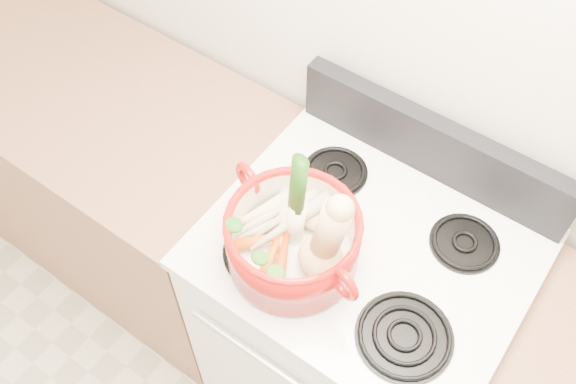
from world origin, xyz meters
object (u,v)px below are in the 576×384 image
Objects in this scene: squash at (322,236)px; leek at (296,202)px; dutch_oven at (293,240)px; stove_body at (352,327)px.

leek is at bearing 177.98° from squash.
squash is (0.08, -0.00, 0.09)m from dutch_oven.
squash reaches higher than stove_body.
stove_body is 2.95× the size of dutch_oven.
squash is (-0.05, -0.15, 0.68)m from stove_body.
stove_body is 0.62m from dutch_oven.
stove_body is 0.71m from leek.
stove_body is at bearing 60.83° from leek.
squash is 0.93× the size of leek.
dutch_oven is at bearing -131.67° from stove_body.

